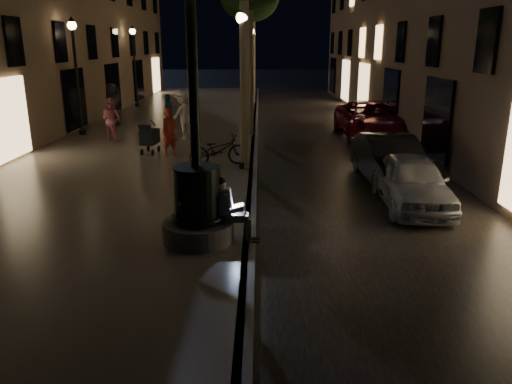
{
  "coord_description": "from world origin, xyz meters",
  "views": [
    {
      "loc": [
        0.2,
        -7.17,
        3.93
      ],
      "look_at": [
        0.13,
        3.0,
        0.9
      ],
      "focal_mm": 35.0,
      "sensor_mm": 36.0,
      "label": 1
    }
  ],
  "objects_px": {
    "lamp_left_c": "(134,56)",
    "lamp_left_b": "(75,61)",
    "stroller": "(149,137)",
    "bicycle": "(218,150)",
    "seated_man_laptop": "(229,207)",
    "tree_far": "(253,2)",
    "pedestrian_blue": "(168,113)",
    "lamp_curb_b": "(249,60)",
    "car_third": "(371,120)",
    "car_front": "(412,181)",
    "lamp_curb_d": "(253,53)",
    "pedestrian_white": "(184,115)",
    "fountain_lamppost": "(197,191)",
    "car_second": "(390,160)",
    "pedestrian_red": "(170,132)",
    "pedestrian_pink": "(111,119)",
    "pedestrian_dark": "(112,104)",
    "lamp_curb_a": "(243,68)",
    "lamp_curb_c": "(251,56)"
  },
  "relations": [
    {
      "from": "tree_far",
      "to": "lamp_curb_c",
      "type": "bearing_deg",
      "value": -92.29
    },
    {
      "from": "tree_far",
      "to": "pedestrian_blue",
      "type": "xyz_separation_m",
      "value": [
        -3.63,
        -11.01,
        -5.42
      ]
    },
    {
      "from": "car_second",
      "to": "car_third",
      "type": "xyz_separation_m",
      "value": [
        1.07,
        7.58,
        0.08
      ]
    },
    {
      "from": "lamp_left_c",
      "to": "pedestrian_blue",
      "type": "xyz_separation_m",
      "value": [
        3.55,
        -9.01,
        -2.23
      ]
    },
    {
      "from": "lamp_left_b",
      "to": "tree_far",
      "type": "bearing_deg",
      "value": 59.11
    },
    {
      "from": "lamp_curb_d",
      "to": "stroller",
      "type": "relative_size",
      "value": 4.05
    },
    {
      "from": "lamp_curb_b",
      "to": "car_second",
      "type": "distance_m",
      "value": 10.29
    },
    {
      "from": "car_front",
      "to": "bicycle",
      "type": "bearing_deg",
      "value": 147.7
    },
    {
      "from": "fountain_lamppost",
      "to": "lamp_curb_d",
      "type": "height_order",
      "value": "fountain_lamppost"
    },
    {
      "from": "lamp_curb_d",
      "to": "car_third",
      "type": "height_order",
      "value": "lamp_curb_d"
    },
    {
      "from": "pedestrian_white",
      "to": "bicycle",
      "type": "height_order",
      "value": "pedestrian_white"
    },
    {
      "from": "lamp_left_c",
      "to": "pedestrian_blue",
      "type": "relative_size",
      "value": 2.97
    },
    {
      "from": "pedestrian_white",
      "to": "stroller",
      "type": "bearing_deg",
      "value": 33.33
    },
    {
      "from": "lamp_curb_d",
      "to": "pedestrian_dark",
      "type": "relative_size",
      "value": 2.45
    },
    {
      "from": "tree_far",
      "to": "pedestrian_blue",
      "type": "relative_size",
      "value": 4.63
    },
    {
      "from": "pedestrian_pink",
      "to": "lamp_curb_c",
      "type": "bearing_deg",
      "value": -91.21
    },
    {
      "from": "pedestrian_pink",
      "to": "lamp_left_b",
      "type": "bearing_deg",
      "value": -15.3
    },
    {
      "from": "fountain_lamppost",
      "to": "lamp_curb_b",
      "type": "height_order",
      "value": "fountain_lamppost"
    },
    {
      "from": "pedestrian_pink",
      "to": "pedestrian_dark",
      "type": "xyz_separation_m",
      "value": [
        -1.1,
        3.98,
        0.13
      ]
    },
    {
      "from": "bicycle",
      "to": "car_third",
      "type": "bearing_deg",
      "value": -63.51
    },
    {
      "from": "lamp_left_c",
      "to": "pedestrian_dark",
      "type": "distance_m",
      "value": 7.73
    },
    {
      "from": "lamp_left_b",
      "to": "bicycle",
      "type": "xyz_separation_m",
      "value": [
        6.3,
        -5.64,
        -2.54
      ]
    },
    {
      "from": "lamp_left_c",
      "to": "lamp_left_b",
      "type": "bearing_deg",
      "value": -90.0
    },
    {
      "from": "seated_man_laptop",
      "to": "lamp_curb_d",
      "type": "relative_size",
      "value": 0.27
    },
    {
      "from": "tree_far",
      "to": "car_front",
      "type": "relative_size",
      "value": 1.98
    },
    {
      "from": "lamp_left_b",
      "to": "bicycle",
      "type": "height_order",
      "value": "lamp_left_b"
    },
    {
      "from": "lamp_left_b",
      "to": "lamp_left_c",
      "type": "relative_size",
      "value": 1.0
    },
    {
      "from": "car_second",
      "to": "pedestrian_white",
      "type": "height_order",
      "value": "pedestrian_white"
    },
    {
      "from": "stroller",
      "to": "pedestrian_white",
      "type": "relative_size",
      "value": 0.61
    },
    {
      "from": "seated_man_laptop",
      "to": "stroller",
      "type": "xyz_separation_m",
      "value": [
        -3.28,
        8.12,
        -0.1
      ]
    },
    {
      "from": "lamp_left_c",
      "to": "car_front",
      "type": "xyz_separation_m",
      "value": [
        11.4,
        -19.17,
        -2.59
      ]
    },
    {
      "from": "lamp_left_b",
      "to": "car_front",
      "type": "xyz_separation_m",
      "value": [
        11.4,
        -9.17,
        -2.59
      ]
    },
    {
      "from": "lamp_left_b",
      "to": "bicycle",
      "type": "relative_size",
      "value": 2.53
    },
    {
      "from": "tree_far",
      "to": "bicycle",
      "type": "height_order",
      "value": "tree_far"
    },
    {
      "from": "lamp_left_c",
      "to": "car_front",
      "type": "distance_m",
      "value": 22.46
    },
    {
      "from": "lamp_left_c",
      "to": "fountain_lamppost",
      "type": "bearing_deg",
      "value": -73.78
    },
    {
      "from": "lamp_curb_d",
      "to": "bicycle",
      "type": "bearing_deg",
      "value": -91.95
    },
    {
      "from": "stroller",
      "to": "seated_man_laptop",
      "type": "bearing_deg",
      "value": -60.71
    },
    {
      "from": "lamp_left_b",
      "to": "car_third",
      "type": "height_order",
      "value": "lamp_left_b"
    },
    {
      "from": "car_front",
      "to": "bicycle",
      "type": "distance_m",
      "value": 6.21
    },
    {
      "from": "pedestrian_dark",
      "to": "bicycle",
      "type": "distance_m",
      "value": 10.0
    },
    {
      "from": "lamp_left_c",
      "to": "pedestrian_dark",
      "type": "bearing_deg",
      "value": -85.27
    },
    {
      "from": "lamp_curb_d",
      "to": "car_front",
      "type": "relative_size",
      "value": 1.27
    },
    {
      "from": "lamp_left_b",
      "to": "fountain_lamppost",
      "type": "bearing_deg",
      "value": -61.93
    },
    {
      "from": "stroller",
      "to": "bicycle",
      "type": "bearing_deg",
      "value": -27.17
    },
    {
      "from": "lamp_curb_a",
      "to": "car_third",
      "type": "relative_size",
      "value": 0.87
    },
    {
      "from": "lamp_curb_b",
      "to": "car_third",
      "type": "relative_size",
      "value": 0.87
    },
    {
      "from": "pedestrian_red",
      "to": "pedestrian_blue",
      "type": "xyz_separation_m",
      "value": [
        -0.96,
        5.18,
        -0.01
      ]
    },
    {
      "from": "pedestrian_red",
      "to": "bicycle",
      "type": "height_order",
      "value": "pedestrian_red"
    },
    {
      "from": "lamp_curb_a",
      "to": "bicycle",
      "type": "relative_size",
      "value": 2.53
    }
  ]
}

